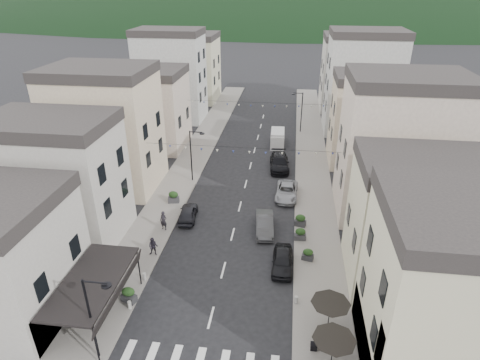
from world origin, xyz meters
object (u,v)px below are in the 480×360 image
(pedestrian_a, at_px, (164,221))
(parked_car_e, at_px, (188,213))
(parked_car_a, at_px, (283,261))
(parked_car_c, at_px, (287,191))
(delivery_van, at_px, (277,138))
(parked_car_b, at_px, (265,224))
(pedestrian_b, at_px, (153,246))
(parked_car_d, at_px, (279,162))

(pedestrian_a, bearing_deg, parked_car_e, 66.77)
(parked_car_a, distance_m, parked_car_c, 11.66)
(delivery_van, bearing_deg, parked_car_a, -87.92)
(parked_car_b, bearing_deg, delivery_van, 84.11)
(parked_car_a, relative_size, parked_car_b, 0.93)
(pedestrian_a, bearing_deg, parked_car_c, 49.58)
(pedestrian_b, bearing_deg, parked_car_c, 46.71)
(parked_car_a, xyz_separation_m, parked_car_c, (0.00, 11.66, -0.02))
(parked_car_a, bearing_deg, delivery_van, 93.54)
(parked_car_a, xyz_separation_m, parked_car_b, (-1.80, 5.02, 0.03))
(parked_car_d, height_order, parked_car_e, parked_car_d)
(parked_car_c, distance_m, pedestrian_a, 13.36)
(parked_car_b, xyz_separation_m, parked_car_e, (-7.40, 1.08, -0.06))
(parked_car_d, bearing_deg, parked_car_a, -91.35)
(parked_car_c, height_order, parked_car_d, parked_car_d)
(pedestrian_a, xyz_separation_m, pedestrian_b, (0.28, -3.75, -0.11))
(parked_car_e, relative_size, pedestrian_b, 2.41)
(pedestrian_a, bearing_deg, pedestrian_b, -71.66)
(parked_car_b, distance_m, pedestrian_a, 9.14)
(parked_car_c, xyz_separation_m, pedestrian_b, (-10.59, -11.51, 0.26))
(pedestrian_b, bearing_deg, pedestrian_a, 93.60)
(pedestrian_a, relative_size, pedestrian_b, 1.14)
(pedestrian_b, bearing_deg, parked_car_d, 62.18)
(parked_car_a, xyz_separation_m, parked_car_d, (-1.07, 18.72, 0.10))
(pedestrian_a, bearing_deg, delivery_van, 81.82)
(parked_car_e, bearing_deg, delivery_van, -115.92)
(parked_car_e, height_order, pedestrian_b, pedestrian_b)
(delivery_van, bearing_deg, parked_car_e, -111.90)
(parked_car_a, relative_size, parked_car_d, 0.75)
(parked_car_b, height_order, parked_car_d, parked_car_d)
(parked_car_c, bearing_deg, parked_car_d, 100.10)
(parked_car_d, distance_m, pedestrian_b, 20.87)
(parked_car_e, height_order, delivery_van, delivery_van)
(parked_car_a, bearing_deg, pedestrian_b, 179.09)
(parked_car_e, xyz_separation_m, pedestrian_a, (-1.67, -2.19, 0.38))
(parked_car_c, xyz_separation_m, delivery_van, (-1.67, 14.73, 0.40))
(parked_car_c, distance_m, pedestrian_b, 15.64)
(delivery_van, height_order, pedestrian_a, delivery_van)
(pedestrian_a, distance_m, pedestrian_b, 3.76)
(parked_car_e, height_order, pedestrian_a, pedestrian_a)
(parked_car_a, height_order, parked_car_b, parked_car_b)
(delivery_van, xyz_separation_m, pedestrian_b, (-8.92, -26.24, -0.15))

